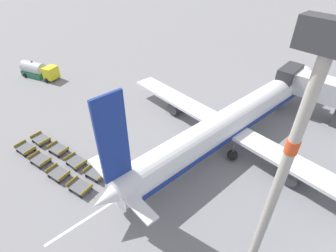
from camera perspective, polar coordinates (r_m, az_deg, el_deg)
The scene contains 13 objects.
ground_plane at distance 44.80m, azimuth 1.17°, elevation 5.15°, with size 500.00×500.00×0.00m, color gray.
airplane at distance 36.10m, azimuth 13.90°, elevation 1.18°, with size 36.88×42.29×13.76m.
fuel_tanker_primary at distance 58.95m, azimuth -26.50°, elevation 10.76°, with size 8.35×5.41×3.14m.
baggage_dolly_row_near_col_a at distance 39.25m, azimuth -28.59°, elevation -4.31°, with size 3.26×2.14×0.92m.
baggage_dolly_row_near_col_b at distance 36.60m, azimuth -26.08°, elevation -6.62°, with size 3.27×2.20×0.92m.
baggage_dolly_row_near_col_c at distance 33.87m, azimuth -22.79°, elevation -9.49°, with size 3.27×2.20×0.92m.
baggage_dolly_row_near_col_d at distance 31.52m, azimuth -18.63°, elevation -12.45°, with size 3.27×2.24×0.92m.
baggage_dolly_row_mid_a_col_a at distance 39.96m, azimuth -25.95°, elevation -2.62°, with size 3.25×2.03×0.92m.
baggage_dolly_row_mid_a_col_b at distance 37.30m, azimuth -22.81°, elevation -4.65°, with size 3.27×2.20×0.92m.
baggage_dolly_row_mid_a_col_c at distance 34.63m, azimuth -19.44°, elevation -7.32°, with size 3.25×2.02×0.92m.
baggage_dolly_row_mid_a_col_d at distance 32.48m, azimuth -15.47°, elevation -9.85°, with size 3.27×2.24×0.92m.
apron_light_mast at distance 13.59m, azimuth 21.30°, elevation -15.97°, with size 2.00×0.70×21.36m.
stand_guidance_stripe at distance 33.34m, azimuth 1.55°, elevation -7.82°, with size 0.92×33.10×0.01m.
Camera 1 is at (27.43, -26.72, 23.27)m, focal length 28.00 mm.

